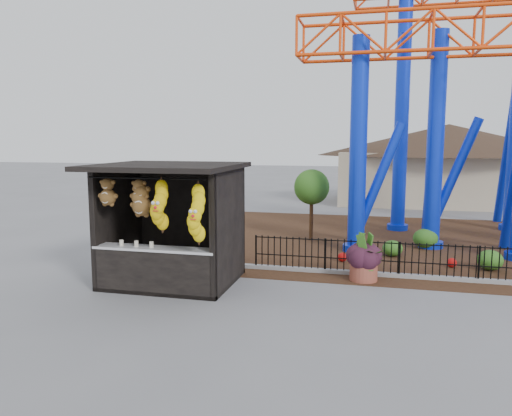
% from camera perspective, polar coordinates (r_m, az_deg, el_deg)
% --- Properties ---
extents(ground, '(120.00, 120.00, 0.00)m').
position_cam_1_polar(ground, '(11.55, 2.26, -11.02)').
color(ground, slate).
rests_on(ground, ground).
extents(mulch_bed, '(18.00, 12.00, 0.02)m').
position_cam_1_polar(mulch_bed, '(19.16, 19.07, -3.80)').
color(mulch_bed, '#331E11').
rests_on(mulch_bed, ground).
extents(curb, '(18.00, 0.18, 0.12)m').
position_cam_1_polar(curb, '(14.31, 20.85, -7.55)').
color(curb, gray).
rests_on(curb, ground).
extents(prize_booth, '(3.50, 3.40, 3.12)m').
position_cam_1_polar(prize_booth, '(12.91, -9.94, -2.13)').
color(prize_booth, black).
rests_on(prize_booth, ground).
extents(picket_fence, '(12.20, 0.06, 1.00)m').
position_cam_1_polar(picket_fence, '(14.34, 24.53, -5.90)').
color(picket_fence, black).
rests_on(picket_fence, ground).
extents(roller_coaster, '(11.00, 6.37, 10.82)m').
position_cam_1_polar(roller_coaster, '(19.35, 23.31, 15.28)').
color(roller_coaster, '#0D2DDE').
rests_on(roller_coaster, ground).
extents(terracotta_planter, '(0.92, 0.92, 0.56)m').
position_cam_1_polar(terracotta_planter, '(13.64, 12.19, -7.00)').
color(terracotta_planter, '#954736').
rests_on(terracotta_planter, ground).
extents(planter_foliage, '(0.70, 0.70, 0.64)m').
position_cam_1_polar(planter_foliage, '(13.50, 12.26, -4.55)').
color(planter_foliage, '#311322').
rests_on(planter_foliage, terracotta_planter).
extents(potted_plant, '(0.96, 0.89, 0.91)m').
position_cam_1_polar(potted_plant, '(13.54, 12.59, -6.36)').
color(potted_plant, '#1D5619').
rests_on(potted_plant, ground).
extents(landscaping, '(8.88, 3.94, 0.67)m').
position_cam_1_polar(landscaping, '(17.09, 23.15, -4.40)').
color(landscaping, '#2E5E1B').
rests_on(landscaping, mulch_bed).
extents(pavilion, '(15.00, 15.00, 4.80)m').
position_cam_1_polar(pavilion, '(30.95, 21.07, 6.10)').
color(pavilion, '#BFAD8C').
rests_on(pavilion, ground).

